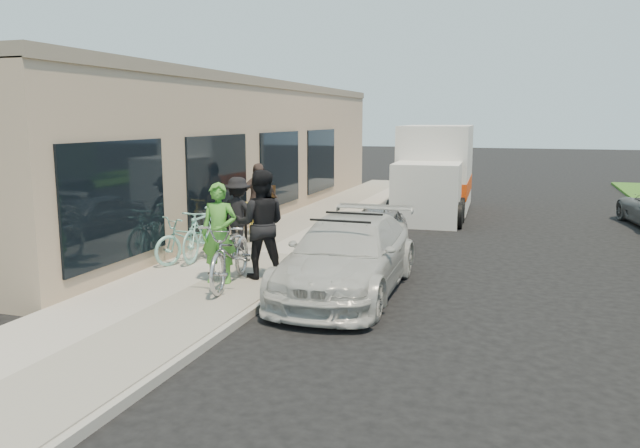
# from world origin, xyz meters

# --- Properties ---
(ground) EXTENTS (120.00, 120.00, 0.00)m
(ground) POSITION_xyz_m (0.00, 0.00, 0.00)
(ground) COLOR black
(ground) RESTS_ON ground
(sidewalk) EXTENTS (3.00, 34.00, 0.15)m
(sidewalk) POSITION_xyz_m (-2.00, 3.00, 0.07)
(sidewalk) COLOR #A7A096
(sidewalk) RESTS_ON ground
(curb) EXTENTS (0.12, 34.00, 0.13)m
(curb) POSITION_xyz_m (-0.45, 3.00, 0.07)
(curb) COLOR #9C988E
(curb) RESTS_ON ground
(storefront) EXTENTS (3.60, 20.00, 4.22)m
(storefront) POSITION_xyz_m (-5.24, 7.99, 2.12)
(storefront) COLOR tan
(storefront) RESTS_ON ground
(bike_rack) EXTENTS (0.24, 0.67, 0.98)m
(bike_rack) POSITION_xyz_m (-2.83, 3.59, 0.74)
(bike_rack) COLOR black
(bike_rack) RESTS_ON sidewalk
(sandwich_board) EXTENTS (0.77, 0.78, 1.08)m
(sandwich_board) POSITION_xyz_m (-3.36, 6.29, 0.70)
(sandwich_board) COLOR #311E0D
(sandwich_board) RESTS_ON sidewalk
(sedan_white) EXTENTS (1.97, 4.70, 1.40)m
(sedan_white) POSITION_xyz_m (0.64, 0.94, 0.68)
(sedan_white) COLOR beige
(sedan_white) RESTS_ON ground
(sedan_silver) EXTENTS (1.59, 3.32, 1.09)m
(sedan_silver) POSITION_xyz_m (0.42, 4.10, 0.55)
(sedan_silver) COLOR gray
(sedan_silver) RESTS_ON ground
(moving_truck) EXTENTS (2.43, 5.92, 2.87)m
(moving_truck) POSITION_xyz_m (0.74, 11.05, 1.27)
(moving_truck) COLOR silver
(moving_truck) RESTS_ON ground
(tandem_bike) EXTENTS (1.14, 2.31, 1.16)m
(tandem_bike) POSITION_xyz_m (-1.34, 0.28, 0.73)
(tandem_bike) COLOR #AFAFB1
(tandem_bike) RESTS_ON sidewalk
(woman_rider) EXTENTS (0.72, 0.52, 1.82)m
(woman_rider) POSITION_xyz_m (-1.61, 0.37, 1.06)
(woman_rider) COLOR #479531
(woman_rider) RESTS_ON sidewalk
(man_standing) EXTENTS (1.18, 1.04, 2.02)m
(man_standing) POSITION_xyz_m (-1.05, 0.94, 1.16)
(man_standing) COLOR black
(man_standing) RESTS_ON sidewalk
(cruiser_bike_a) EXTENTS (0.60, 1.86, 1.11)m
(cruiser_bike_a) POSITION_xyz_m (-2.85, 2.00, 0.70)
(cruiser_bike_a) COLOR #8CD2C4
(cruiser_bike_a) RESTS_ON sidewalk
(cruiser_bike_b) EXTENTS (1.34, 1.97, 0.98)m
(cruiser_bike_b) POSITION_xyz_m (-2.93, 1.73, 0.64)
(cruiser_bike_b) COLOR #8CD2C4
(cruiser_bike_b) RESTS_ON sidewalk
(cruiser_bike_c) EXTENTS (0.78, 1.71, 0.99)m
(cruiser_bike_c) POSITION_xyz_m (-2.75, 4.60, 0.65)
(cruiser_bike_c) COLOR gold
(cruiser_bike_c) RESTS_ON sidewalk
(bystander_a) EXTENTS (1.09, 0.65, 1.66)m
(bystander_a) POSITION_xyz_m (-2.55, 3.08, 0.98)
(bystander_a) COLOR black
(bystander_a) RESTS_ON sidewalk
(bystander_b) EXTENTS (1.09, 1.07, 1.84)m
(bystander_b) POSITION_xyz_m (-2.84, 4.85, 1.07)
(bystander_b) COLOR brown
(bystander_b) RESTS_ON sidewalk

